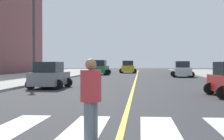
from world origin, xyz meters
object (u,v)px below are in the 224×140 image
object	(u,v)px
car_silver_fifth	(182,70)
pedestrian_crossing	(91,97)
car_gray_nearest	(50,76)
car_yellow_second	(128,67)
street_lamp	(34,25)
car_green_fourth	(100,68)

from	to	relation	value
car_silver_fifth	pedestrian_crossing	xyz separation A→B (m)	(-5.90, -33.39, 0.07)
car_gray_nearest	car_yellow_second	size ratio (longest dim) A/B	0.83
car_silver_fifth	pedestrian_crossing	bearing A→B (deg)	82.21
car_gray_nearest	car_yellow_second	xyz separation A→B (m)	(3.77, 34.86, 0.16)
car_silver_fifth	street_lamp	bearing A→B (deg)	50.52
street_lamp	pedestrian_crossing	bearing A→B (deg)	-68.99
car_green_fourth	street_lamp	xyz separation A→B (m)	(-2.50, -21.48, 3.60)
car_gray_nearest	car_green_fourth	size ratio (longest dim) A/B	0.83
street_lamp	car_green_fourth	bearing A→B (deg)	83.36
car_gray_nearest	pedestrian_crossing	distance (m)	15.40
car_yellow_second	car_silver_fifth	distance (m)	17.53
car_yellow_second	pedestrian_crossing	size ratio (longest dim) A/B	2.73
car_gray_nearest	street_lamp	distance (m)	6.04
car_yellow_second	car_green_fourth	size ratio (longest dim) A/B	0.99
car_green_fourth	street_lamp	bearing A→B (deg)	-95.03
car_silver_fifth	street_lamp	size ratio (longest dim) A/B	0.56
car_yellow_second	street_lamp	bearing A→B (deg)	-103.17
car_yellow_second	street_lamp	distance (m)	31.58
car_yellow_second	car_gray_nearest	bearing A→B (deg)	-98.09
car_gray_nearest	street_lamp	xyz separation A→B (m)	(-2.35, 4.09, 3.77)
car_gray_nearest	car_silver_fifth	bearing A→B (deg)	62.65
pedestrian_crossing	car_silver_fifth	bearing A→B (deg)	-168.23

